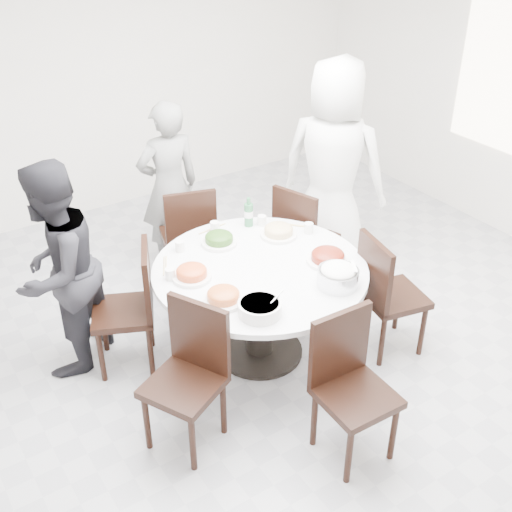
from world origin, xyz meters
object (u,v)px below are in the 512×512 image
rice_bowl (338,278)px  soup_bowl (260,308)px  chair_s (357,394)px  diner_left (57,271)px  chair_nw (123,309)px  chair_se (394,294)px  beverage_bottle (249,212)px  diner_right (333,168)px  chair_n (188,234)px  chair_ne (307,236)px  dining_table (260,312)px  chair_sw (183,383)px  diner_middle (169,187)px

rice_bowl → soup_bowl: size_ratio=1.01×
chair_s → diner_left: bearing=124.7°
chair_nw → chair_se: same height
beverage_bottle → diner_right: bearing=9.9°
diner_left → soup_bowl: size_ratio=5.71×
chair_s → chair_se: bearing=36.9°
chair_nw → rice_bowl: size_ratio=3.44×
chair_s → chair_n: bearing=89.9°
soup_bowl → diner_right: bearing=37.5°
chair_n → diner_right: diner_right is taller
chair_ne → dining_table: bearing=105.7°
dining_table → chair_nw: (-0.86, 0.43, 0.10)m
chair_s → rice_bowl: (0.36, 0.64, 0.33)m
chair_n → diner_left: (-1.23, -0.46, 0.31)m
chair_sw → dining_table: bearing=91.4°
chair_ne → diner_middle: size_ratio=0.62×
diner_right → rice_bowl: size_ratio=6.79×
chair_nw → chair_sw: 0.90m
chair_n → chair_sw: same height
chair_s → diner_left: diner_left is taller
chair_s → diner_middle: (0.11, 2.61, 0.29)m
chair_ne → chair_s: (-0.90, -1.67, 0.00)m
chair_sw → chair_se: bearing=62.9°
chair_se → rice_bowl: (-0.55, 0.01, 0.33)m
chair_se → beverage_bottle: (-0.59, 1.03, 0.39)m
chair_se → chair_nw: bearing=74.3°
chair_nw → soup_bowl: (0.57, -0.88, 0.32)m
chair_n → chair_se: 1.81m
chair_se → soup_bowl: chair_se is taller
diner_left → beverage_bottle: size_ratio=6.63×
diner_right → diner_middle: 1.42m
dining_table → diner_middle: diner_middle is taller
chair_ne → chair_se: 1.03m
diner_middle → rice_bowl: diner_middle is taller
chair_n → chair_s: bearing=104.5°
chair_ne → chair_n: bearing=37.1°
diner_left → soup_bowl: bearing=88.5°
diner_right → diner_left: 2.43m
diner_middle → diner_left: (-1.26, -0.83, 0.02)m
chair_n → chair_s: (-0.07, -2.24, 0.00)m
chair_n → soup_bowl: chair_n is taller
chair_n → diner_left: size_ratio=0.61×
diner_middle → beverage_bottle: bearing=106.6°
chair_n → beverage_bottle: beverage_bottle is taller
chair_sw → diner_left: diner_left is taller
dining_table → chair_nw: size_ratio=1.58×
diner_middle → chair_ne: bearing=134.2°
beverage_bottle → chair_se: bearing=-60.2°
diner_right → chair_n: bearing=36.9°
chair_se → soup_bowl: size_ratio=3.47×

